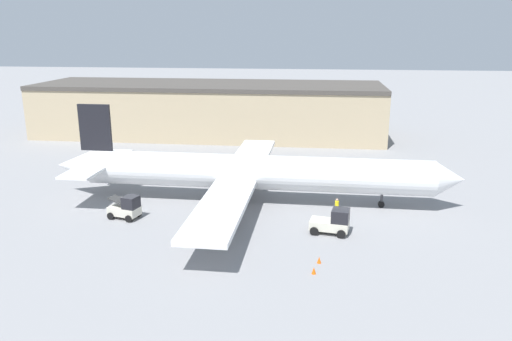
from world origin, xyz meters
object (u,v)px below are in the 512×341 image
ground_crew_worker (337,206)px  belt_loader_truck (126,208)px  safety_cone_far (319,260)px  baggage_tug (333,222)px  airplane (247,173)px  safety_cone_near (314,271)px

ground_crew_worker → belt_loader_truck: 21.54m
safety_cone_far → baggage_tug: bearing=78.8°
airplane → safety_cone_near: (7.52, -16.47, -3.10)m
safety_cone_near → safety_cone_far: same height
ground_crew_worker → belt_loader_truck: belt_loader_truck is taller
baggage_tug → belt_loader_truck: bearing=-174.3°
belt_loader_truck → safety_cone_near: size_ratio=6.16×
ground_crew_worker → belt_loader_truck: size_ratio=0.54×
belt_loader_truck → ground_crew_worker: bearing=23.1°
baggage_tug → belt_loader_truck: 20.79m
airplane → belt_loader_truck: bearing=-149.3°
airplane → ground_crew_worker: 10.54m
safety_cone_near → belt_loader_truck: bearing=152.7°
baggage_tug → belt_loader_truck: size_ratio=1.14×
airplane → safety_cone_near: 18.37m
baggage_tug → belt_loader_truck: baggage_tug is taller
ground_crew_worker → safety_cone_far: bearing=120.7°
airplane → ground_crew_worker: (9.74, -3.22, -2.40)m
airplane → safety_cone_far: bearing=-60.6°
airplane → baggage_tug: size_ratio=11.74×
airplane → ground_crew_worker: bearing=-17.5°
safety_cone_far → ground_crew_worker: bearing=81.0°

